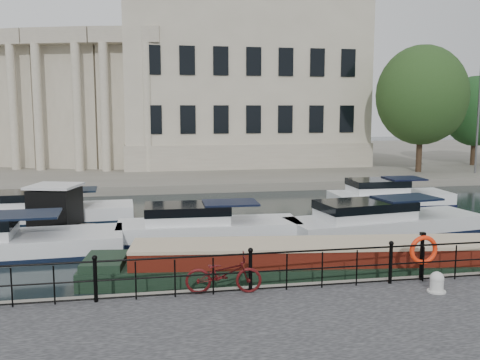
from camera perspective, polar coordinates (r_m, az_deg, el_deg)
name	(u,v)px	position (r m, az deg, el deg)	size (l,w,h in m)	color
ground_plane	(236,285)	(16.86, -0.45, -11.11)	(160.00, 160.00, 0.00)	black
far_bank	(170,159)	(55.03, -7.52, 2.24)	(120.00, 42.00, 0.55)	#6B665B
railing	(250,268)	(14.39, 1.12, -9.42)	(24.14, 0.14, 1.22)	black
civic_building	(160,91)	(50.48, -8.54, 9.42)	(53.55, 31.84, 16.85)	#ADA38C
bicycle	(224,274)	(14.36, -1.77, -9.95)	(0.71, 2.02, 1.06)	#470C0E
mooring_bollard	(437,282)	(15.44, 20.25, -10.21)	(0.49, 0.49, 0.56)	beige
life_ring_post	(423,251)	(16.14, 18.96, -7.14)	(0.85, 0.21, 1.38)	black
narrowboat	(326,267)	(17.56, 9.18, -9.18)	(15.59, 3.96, 1.57)	black
harbour_hut	(55,211)	(24.91, -19.09, -3.10)	(3.27, 2.96, 2.17)	#6B665B
cabin_cruisers	(202,224)	(23.56, -4.04, -4.75)	(27.57, 9.94, 1.99)	silver
trees	(471,105)	(47.21, 23.38, 7.37)	(17.11, 9.88, 9.64)	black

